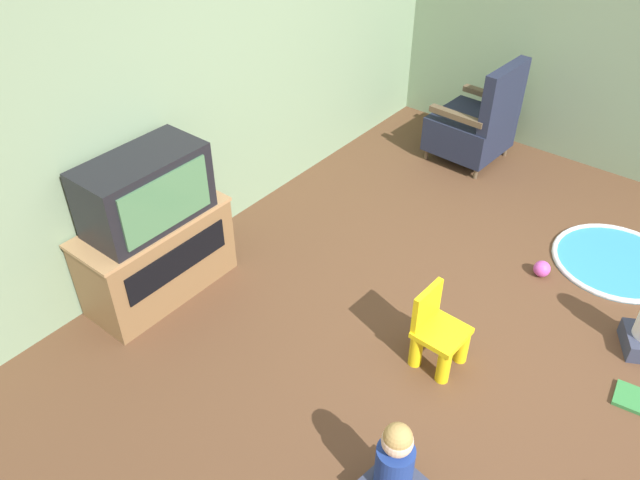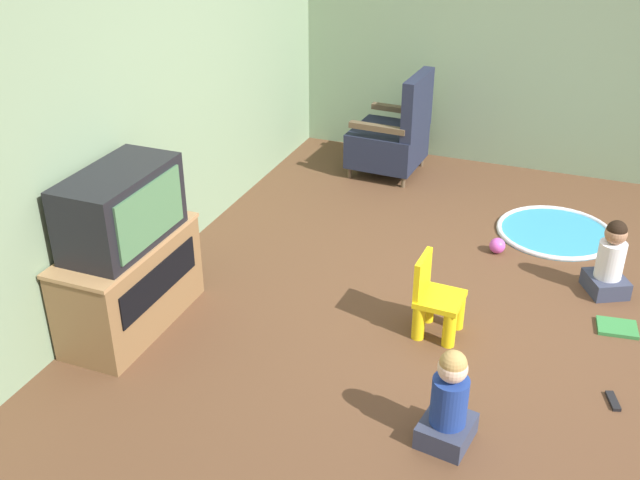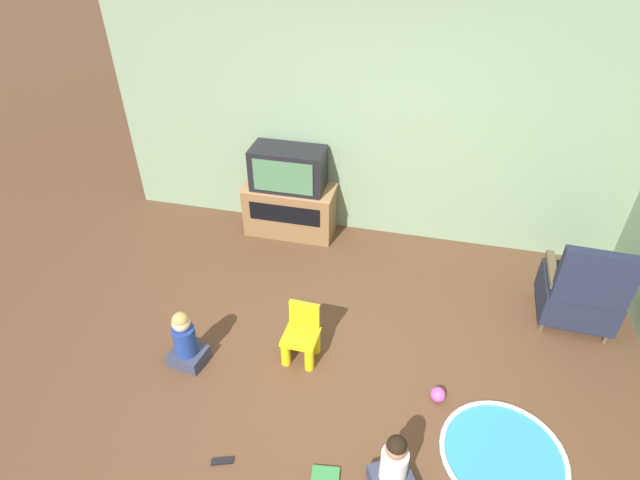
% 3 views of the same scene
% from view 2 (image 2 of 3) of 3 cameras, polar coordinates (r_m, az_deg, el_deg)
% --- Properties ---
extents(ground_plane, '(30.00, 30.00, 0.00)m').
position_cam_2_polar(ground_plane, '(5.03, 12.93, -5.01)').
color(ground_plane, brown).
extents(wall_back, '(5.57, 0.12, 2.62)m').
position_cam_2_polar(wall_back, '(5.08, -13.32, 11.69)').
color(wall_back, gray).
rests_on(wall_back, ground_plane).
extents(wall_right, '(0.12, 5.41, 2.62)m').
position_cam_2_polar(wall_right, '(6.87, 20.44, 14.96)').
color(wall_right, gray).
rests_on(wall_right, ground_plane).
extents(tv_cabinet, '(1.01, 0.44, 0.59)m').
position_cam_2_polar(tv_cabinet, '(4.73, -14.28, -3.13)').
color(tv_cabinet, brown).
rests_on(tv_cabinet, ground_plane).
extents(television, '(0.78, 0.41, 0.45)m').
position_cam_2_polar(television, '(4.48, -14.91, 2.39)').
color(television, black).
rests_on(television, tv_cabinet).
extents(black_armchair, '(0.65, 0.64, 0.93)m').
position_cam_2_polar(black_armchair, '(6.77, 5.59, 7.83)').
color(black_armchair, brown).
rests_on(black_armchair, ground_plane).
extents(yellow_kid_chair, '(0.30, 0.28, 0.51)m').
position_cam_2_polar(yellow_kid_chair, '(4.62, 8.82, -4.77)').
color(yellow_kid_chair, yellow).
rests_on(yellow_kid_chair, ground_plane).
extents(play_mat, '(0.89, 0.89, 0.04)m').
position_cam_2_polar(play_mat, '(6.07, 17.48, 0.59)').
color(play_mat, teal).
rests_on(play_mat, ground_plane).
extents(child_watching_left, '(0.35, 0.34, 0.53)m').
position_cam_2_polar(child_watching_left, '(5.30, 21.23, -1.56)').
color(child_watching_left, '#33384C').
rests_on(child_watching_left, ground_plane).
extents(child_watching_center, '(0.31, 0.28, 0.55)m').
position_cam_2_polar(child_watching_center, '(3.84, 9.76, -12.16)').
color(child_watching_center, '#33384C').
rests_on(child_watching_center, ground_plane).
extents(toy_ball, '(0.12, 0.12, 0.12)m').
position_cam_2_polar(toy_ball, '(5.65, 13.36, -0.42)').
color(toy_ball, '#CC4CB2').
rests_on(toy_ball, ground_plane).
extents(book, '(0.22, 0.26, 0.02)m').
position_cam_2_polar(book, '(5.04, 21.70, -6.22)').
color(book, '#337F3D').
rests_on(book, ground_plane).
extents(remote_control, '(0.16, 0.09, 0.02)m').
position_cam_2_polar(remote_control, '(4.44, 21.43, -11.35)').
color(remote_control, black).
rests_on(remote_control, ground_plane).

